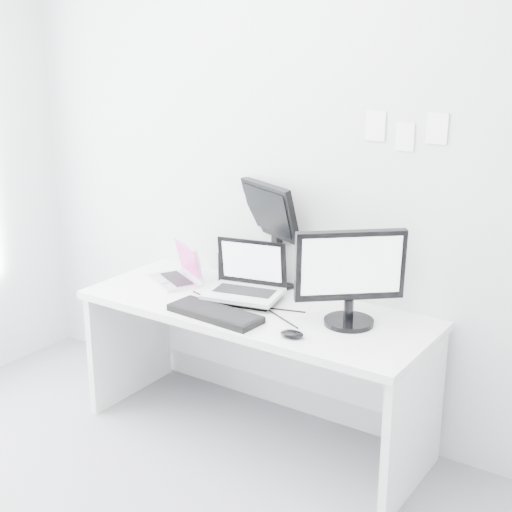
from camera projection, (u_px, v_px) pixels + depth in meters
name	position (u px, v px, depth m)	size (l,w,h in m)	color
back_wall	(293.00, 172.00, 3.78)	(3.60, 3.60, 0.00)	#B6B8BB
desk	(255.00, 372.00, 3.79)	(1.80, 0.70, 0.73)	silver
macbook	(174.00, 263.00, 3.99)	(0.30, 0.22, 0.22)	silver
speaker	(229.00, 267.00, 4.01)	(0.08, 0.08, 0.17)	black
dell_laptop	(243.00, 273.00, 3.70)	(0.37, 0.29, 0.31)	silver
rear_monitor	(273.00, 233.00, 3.89)	(0.43, 0.15, 0.58)	black
samsung_monitor	(351.00, 277.00, 3.39)	(0.51, 0.24, 0.47)	black
keyboard	(215.00, 314.00, 3.54)	(0.48, 0.17, 0.03)	black
mouse	(292.00, 334.00, 3.30)	(0.11, 0.07, 0.04)	black
wall_note_0	(375.00, 126.00, 3.45)	(0.10, 0.00, 0.14)	white
wall_note_1	(405.00, 137.00, 3.38)	(0.09, 0.00, 0.13)	white
wall_note_2	(437.00, 128.00, 3.29)	(0.10, 0.00, 0.14)	white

